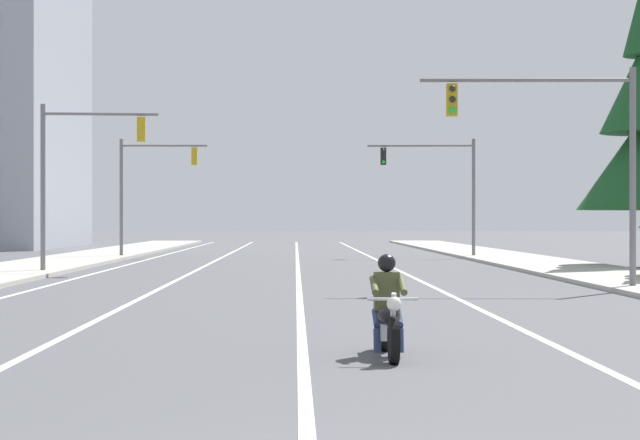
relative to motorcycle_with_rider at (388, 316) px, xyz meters
name	(u,v)px	position (x,y,z in m)	size (l,w,h in m)	color
lane_stripe_center	(298,263)	(-1.21, 36.13, -0.58)	(0.16, 100.00, 0.01)	beige
lane_stripe_left	(212,263)	(-5.18, 36.13, -0.58)	(0.16, 100.00, 0.01)	beige
lane_stripe_right	(382,263)	(2.70, 36.13, -0.58)	(0.16, 100.00, 0.01)	beige
lane_stripe_far_left	(135,263)	(-8.68, 36.13, -0.58)	(0.16, 100.00, 0.01)	beige
sidewalk_kerb_right	(551,265)	(9.40, 31.13, -0.52)	(4.40, 110.00, 0.14)	#ADA89E
sidewalk_kerb_left	(40,266)	(-11.93, 31.13, -0.52)	(4.40, 110.00, 0.14)	#ADA89E
motorcycle_with_rider	(388,316)	(0.00, 0.00, 0.00)	(0.70, 2.19, 1.46)	black
traffic_signal_near_right	(569,141)	(6.30, 15.18, 3.58)	(6.00, 0.37, 6.20)	slate
traffic_signal_near_left	(76,163)	(-9.34, 25.48, 3.47)	(4.27, 0.54, 6.20)	slate
traffic_signal_mid_right	(442,178)	(6.34, 42.67, 3.56)	(5.61, 0.44, 6.20)	slate
traffic_signal_mid_left	(146,180)	(-9.09, 43.02, 3.49)	(4.57, 0.37, 6.20)	slate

